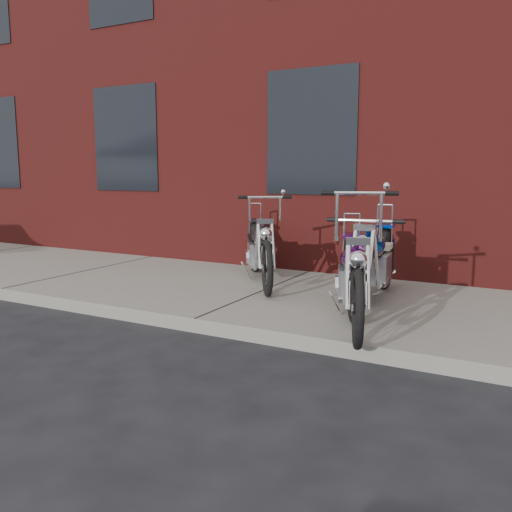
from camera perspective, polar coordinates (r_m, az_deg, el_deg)
The scene contains 6 objects.
ground at distance 5.64m, azimuth -6.49°, elevation -8.04°, with size 120.00×120.00×0.00m, color #28292D.
sidewalk at distance 6.86m, azimuth 0.68°, elevation -4.27°, with size 22.00×3.00×0.15m, color slate.
building_brick at distance 13.02m, azimuth 14.94°, elevation 19.08°, with size 22.00×10.00×8.00m, color maroon.
chopper_purple at distance 5.50m, azimuth 10.23°, elevation -2.39°, with size 0.97×2.24×1.32m.
chopper_blue at distance 6.27m, azimuth 12.34°, elevation -0.87°, with size 0.61×2.48×1.08m.
chopper_third at distance 7.32m, azimuth 0.42°, elevation 0.55°, with size 1.40×2.02×1.20m.
Camera 1 is at (3.11, -4.42, 1.64)m, focal length 38.00 mm.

